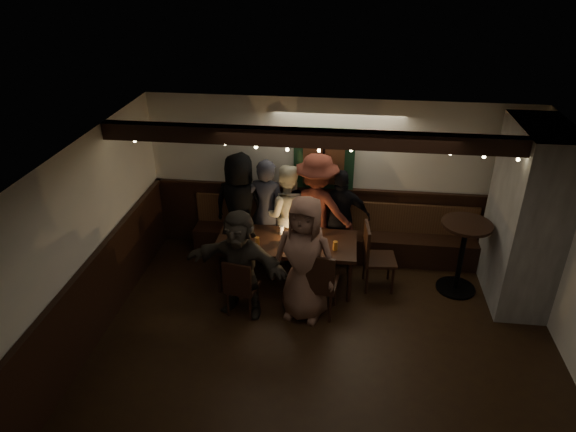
# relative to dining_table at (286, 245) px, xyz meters

# --- Properties ---
(room) EXTENTS (6.02, 5.01, 2.62)m
(room) POSITION_rel_dining_table_xyz_m (1.74, 0.02, 0.40)
(room) COLOR black
(room) RESTS_ON ground
(dining_table) EXTENTS (2.07, 0.89, 0.90)m
(dining_table) POSITION_rel_dining_table_xyz_m (0.00, 0.00, 0.00)
(dining_table) COLOR black
(dining_table) RESTS_ON ground
(chair_near_left) EXTENTS (0.47, 0.47, 0.90)m
(chair_near_left) POSITION_rel_dining_table_xyz_m (-0.53, -0.85, -0.17)
(chair_near_left) COLOR black
(chair_near_left) RESTS_ON ground
(chair_near_right) EXTENTS (0.53, 0.53, 1.04)m
(chair_near_right) POSITION_rel_dining_table_xyz_m (0.53, -0.75, -0.09)
(chair_near_right) COLOR black
(chair_near_right) RESTS_ON ground
(chair_end) EXTENTS (0.51, 0.51, 1.04)m
(chair_end) POSITION_rel_dining_table_xyz_m (1.29, 0.06, -0.09)
(chair_end) COLOR black
(chair_end) RESTS_ON ground
(high_top) EXTENTS (0.71, 0.71, 1.14)m
(high_top) POSITION_rel_dining_table_xyz_m (2.57, 0.13, 0.04)
(high_top) COLOR black
(high_top) RESTS_ON ground
(person_a) EXTENTS (0.96, 0.71, 1.80)m
(person_a) POSITION_rel_dining_table_xyz_m (-0.83, 0.71, 0.22)
(person_a) COLOR black
(person_a) RESTS_ON ground
(person_b) EXTENTS (0.70, 0.51, 1.76)m
(person_b) POSITION_rel_dining_table_xyz_m (-0.39, 0.64, 0.21)
(person_b) COLOR #292B38
(person_b) RESTS_ON ground
(person_c) EXTENTS (0.89, 0.74, 1.66)m
(person_c) POSITION_rel_dining_table_xyz_m (-0.08, 0.69, 0.15)
(person_c) COLOR beige
(person_c) RESTS_ON ground
(person_d) EXTENTS (1.32, 0.94, 1.85)m
(person_d) POSITION_rel_dining_table_xyz_m (0.39, 0.70, 0.25)
(person_d) COLOR #4F2019
(person_d) RESTS_ON ground
(person_e) EXTENTS (0.97, 0.47, 1.60)m
(person_e) POSITION_rel_dining_table_xyz_m (0.78, 0.71, 0.13)
(person_e) COLOR black
(person_e) RESTS_ON ground
(person_f) EXTENTS (1.54, 0.82, 1.59)m
(person_f) POSITION_rel_dining_table_xyz_m (-0.54, -0.77, 0.12)
(person_f) COLOR #2B2620
(person_f) RESTS_ON ground
(person_g) EXTENTS (0.99, 0.75, 1.82)m
(person_g) POSITION_rel_dining_table_xyz_m (0.34, -0.73, 0.23)
(person_g) COLOR brown
(person_g) RESTS_ON ground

